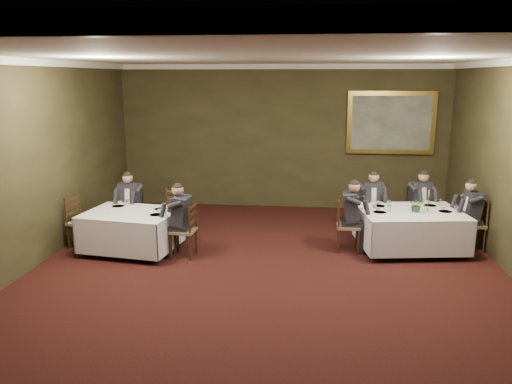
% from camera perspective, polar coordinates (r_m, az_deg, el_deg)
% --- Properties ---
extents(ground, '(10.00, 10.00, 0.00)m').
position_cam_1_polar(ground, '(7.95, 0.88, -10.73)').
color(ground, black).
rests_on(ground, ground).
extents(ceiling, '(8.00, 10.00, 0.10)m').
position_cam_1_polar(ceiling, '(7.28, 0.97, 15.37)').
color(ceiling, silver).
rests_on(ceiling, back_wall).
extents(back_wall, '(8.00, 0.10, 3.50)m').
position_cam_1_polar(back_wall, '(12.35, 3.02, 6.26)').
color(back_wall, '#2F2B17').
rests_on(back_wall, ground).
extents(front_wall, '(8.00, 0.10, 3.50)m').
position_cam_1_polar(front_wall, '(2.75, -9.01, -18.99)').
color(front_wall, '#2F2B17').
rests_on(front_wall, ground).
extents(left_wall, '(0.10, 10.00, 3.50)m').
position_cam_1_polar(left_wall, '(8.73, -26.25, 2.10)').
color(left_wall, '#2F2B17').
rests_on(left_wall, ground).
extents(crown_molding, '(8.00, 10.00, 0.12)m').
position_cam_1_polar(crown_molding, '(7.28, 0.97, 14.90)').
color(crown_molding, white).
rests_on(crown_molding, back_wall).
extents(table_main, '(2.05, 1.67, 0.67)m').
position_cam_1_polar(table_main, '(9.82, 17.21, -3.85)').
color(table_main, black).
rests_on(table_main, ground).
extents(table_second, '(1.82, 1.48, 0.67)m').
position_cam_1_polar(table_second, '(9.59, -14.06, -4.05)').
color(table_second, black).
rests_on(table_second, ground).
extents(chair_main_backleft, '(0.52, 0.50, 1.00)m').
position_cam_1_polar(chair_main_backleft, '(10.60, 12.88, -3.29)').
color(chair_main_backleft, olive).
rests_on(chair_main_backleft, ground).
extents(diner_main_backleft, '(0.49, 0.55, 1.35)m').
position_cam_1_polar(diner_main_backleft, '(10.53, 12.97, -2.12)').
color(diner_main_backleft, black).
rests_on(diner_main_backleft, chair_main_backleft).
extents(chair_main_backright, '(0.55, 0.54, 1.00)m').
position_cam_1_polar(chair_main_backright, '(10.90, 18.00, -3.16)').
color(chair_main_backright, olive).
rests_on(chair_main_backright, ground).
extents(diner_main_backright, '(0.53, 0.58, 1.35)m').
position_cam_1_polar(diner_main_backright, '(10.83, 18.12, -2.01)').
color(diner_main_backright, black).
rests_on(diner_main_backright, chair_main_backright).
extents(chair_main_endleft, '(0.43, 0.45, 1.00)m').
position_cam_1_polar(chair_main_endleft, '(9.55, 10.38, -4.99)').
color(chair_main_endleft, olive).
rests_on(chair_main_endleft, ground).
extents(diner_main_endleft, '(0.48, 0.42, 1.35)m').
position_cam_1_polar(diner_main_endleft, '(9.48, 10.51, -3.68)').
color(diner_main_endleft, black).
rests_on(diner_main_endleft, chair_main_endleft).
extents(chair_main_endright, '(0.45, 0.47, 1.00)m').
position_cam_1_polar(chair_main_endright, '(10.32, 23.40, -4.51)').
color(chair_main_endright, olive).
rests_on(chair_main_endright, ground).
extents(diner_main_endright, '(0.51, 0.44, 1.35)m').
position_cam_1_polar(diner_main_endright, '(10.25, 23.45, -3.29)').
color(diner_main_endright, black).
rests_on(diner_main_endright, chair_main_endright).
extents(chair_sec_backleft, '(0.46, 0.44, 1.00)m').
position_cam_1_polar(chair_sec_backleft, '(10.56, -13.99, -3.41)').
color(chair_sec_backleft, olive).
rests_on(chair_sec_backleft, ground).
extents(diner_sec_backleft, '(0.43, 0.50, 1.35)m').
position_cam_1_polar(diner_sec_backleft, '(10.49, -14.09, -2.23)').
color(diner_sec_backleft, black).
rests_on(diner_sec_backleft, chair_sec_backleft).
extents(chair_sec_backright, '(0.51, 0.50, 1.00)m').
position_cam_1_polar(chair_sec_backright, '(10.18, -9.55, -3.81)').
color(chair_sec_backright, olive).
rests_on(chair_sec_backright, ground).
extents(chair_sec_endright, '(0.46, 0.48, 1.00)m').
position_cam_1_polar(chair_sec_endright, '(9.21, -8.20, -5.58)').
color(chair_sec_endright, olive).
rests_on(chair_sec_endright, ground).
extents(diner_sec_endright, '(0.51, 0.45, 1.35)m').
position_cam_1_polar(diner_sec_endright, '(9.14, -8.31, -4.22)').
color(diner_sec_endright, black).
rests_on(diner_sec_endright, chair_sec_endright).
extents(chair_sec_endleft, '(0.53, 0.54, 1.00)m').
position_cam_1_polar(chair_sec_endleft, '(10.17, -19.24, -4.41)').
color(chair_sec_endleft, olive).
rests_on(chair_sec_endleft, ground).
extents(centerpiece, '(0.30, 0.27, 0.29)m').
position_cam_1_polar(centerpiece, '(9.66, 17.90, -1.33)').
color(centerpiece, '#2D5926').
rests_on(centerpiece, table_main).
extents(candlestick, '(0.06, 0.06, 0.41)m').
position_cam_1_polar(candlestick, '(9.78, 19.06, -1.21)').
color(candlestick, '#AA8634').
rests_on(candlestick, table_main).
extents(place_setting_table_main, '(0.33, 0.31, 0.14)m').
position_cam_1_polar(place_setting_table_main, '(9.97, 14.15, -1.34)').
color(place_setting_table_main, white).
rests_on(place_setting_table_main, table_main).
extents(place_setting_table_second, '(0.33, 0.31, 0.14)m').
position_cam_1_polar(place_setting_table_second, '(10.01, -15.16, -1.35)').
color(place_setting_table_second, white).
rests_on(place_setting_table_second, table_second).
extents(painting, '(2.06, 0.09, 1.49)m').
position_cam_1_polar(painting, '(12.38, 15.17, 7.64)').
color(painting, gold).
rests_on(painting, back_wall).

